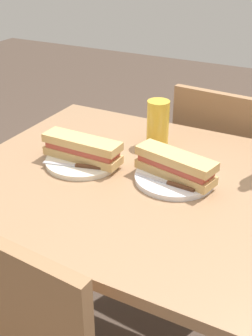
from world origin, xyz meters
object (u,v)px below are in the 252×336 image
dining_table (126,210)px  baguette_sandwich_far (81,149)px  chair_near (223,171)px  plate_far (82,161)px  baguette_sandwich_near (175,165)px  plate_near (174,178)px  beer_glass (158,123)px  knife_near (168,183)px  knife_far (76,165)px

dining_table → baguette_sandwich_far: (0.15, 0.00, 0.18)m
chair_near → baguette_sandwich_far: chair_near is taller
dining_table → baguette_sandwich_far: baguette_sandwich_far is taller
chair_near → plate_far: (0.28, 0.61, 0.26)m
chair_near → baguette_sandwich_near: size_ratio=3.43×
plate_near → beer_glass: size_ratio=1.53×
dining_table → baguette_sandwich_near: baguette_sandwich_near is taller
knife_near → baguette_sandwich_far: size_ratio=0.73×
plate_far → beer_glass: (-0.14, -0.24, 0.07)m
plate_near → knife_far: knife_far is taller
plate_near → chair_near: bearing=-89.9°
dining_table → beer_glass: bearing=-88.6°
baguette_sandwich_near → plate_far: (0.29, 0.04, -0.04)m
dining_table → chair_near: size_ratio=1.10×
knife_near → baguette_sandwich_far: 0.29m
plate_far → knife_far: bearing=101.9°
knife_near → beer_glass: beer_glass is taller
baguette_sandwich_near → dining_table: bearing=13.1°
baguette_sandwich_far → beer_glass: size_ratio=1.68×
plate_far → baguette_sandwich_far: 0.04m
chair_near → baguette_sandwich_near: 0.65m
dining_table → knife_far: (0.14, 0.05, 0.14)m
plate_near → plate_far: size_ratio=1.00×
baguette_sandwich_near → knife_near: 0.06m
chair_near → plate_near: (-0.00, 0.58, 0.26)m
knife_far → beer_glass: size_ratio=1.20×
beer_glass → chair_near: bearing=-110.6°
dining_table → plate_near: plate_near is taller
chair_near → knife_far: (0.27, 0.66, 0.27)m
chair_near → beer_glass: 0.52m
chair_near → beer_glass: bearing=69.4°
baguette_sandwich_far → knife_far: baguette_sandwich_far is taller
chair_near → beer_glass: beer_glass is taller
dining_table → chair_near: 0.64m
plate_near → knife_near: size_ratio=1.25×
chair_near → baguette_sandwich_near: bearing=90.1°
plate_near → plate_far: bearing=7.1°
baguette_sandwich_far → beer_glass: 0.28m
knife_near → plate_far: (0.29, -0.01, -0.01)m
chair_near → knife_near: chair_near is taller
baguette_sandwich_near → baguette_sandwich_far: size_ratio=0.99×
baguette_sandwich_near → knife_near: bearing=90.0°
dining_table → baguette_sandwich_far: size_ratio=3.74×
baguette_sandwich_near → baguette_sandwich_far: (0.29, 0.04, 0.00)m
beer_glass → plate_near: bearing=125.4°
plate_near → baguette_sandwich_far: size_ratio=0.91×
plate_near → knife_far: bearing=16.8°
baguette_sandwich_far → beer_glass: (-0.14, -0.24, 0.02)m
baguette_sandwich_near → knife_far: 0.29m
baguette_sandwich_near → plate_far: bearing=7.1°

